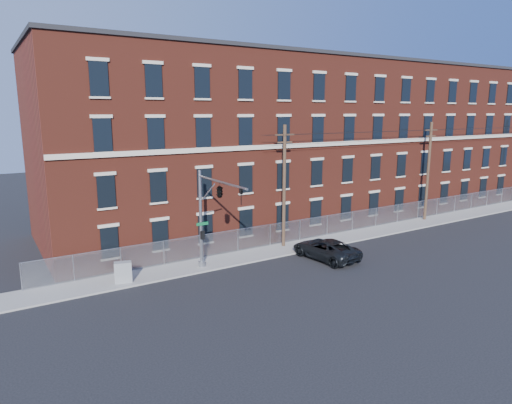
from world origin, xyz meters
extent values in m
plane|color=black|center=(0.00, 0.00, 0.00)|extent=(140.00, 140.00, 0.00)
cube|color=gray|center=(12.00, 5.00, 0.06)|extent=(65.00, 3.00, 0.12)
cube|color=#5F2317|center=(12.00, 14.00, 8.00)|extent=(55.00, 14.00, 16.00)
cube|color=black|center=(12.00, 14.00, 16.15)|extent=(55.30, 14.30, 0.30)
cube|color=#C0B5A0|center=(12.00, 6.92, 8.30)|extent=(55.00, 0.18, 0.35)
cube|color=black|center=(-11.83, 6.94, 2.20)|extent=(1.20, 0.10, 2.20)
cube|color=black|center=(-11.83, 6.94, 5.80)|extent=(1.20, 0.10, 2.20)
cube|color=black|center=(-11.83, 6.94, 9.60)|extent=(1.20, 0.10, 2.20)
cube|color=black|center=(-11.83, 6.94, 13.20)|extent=(1.20, 0.10, 2.20)
cube|color=black|center=(-8.17, 6.94, 2.20)|extent=(1.20, 0.10, 2.20)
cube|color=black|center=(-8.17, 6.94, 5.80)|extent=(1.20, 0.10, 2.20)
cube|color=black|center=(-8.17, 6.94, 9.60)|extent=(1.20, 0.10, 2.20)
cube|color=black|center=(-8.17, 6.94, 13.20)|extent=(1.20, 0.10, 2.20)
cube|color=black|center=(-4.50, 6.94, 2.20)|extent=(1.20, 0.10, 2.20)
cube|color=black|center=(-4.50, 6.94, 5.80)|extent=(1.20, 0.10, 2.20)
cube|color=black|center=(-4.50, 6.94, 9.60)|extent=(1.20, 0.10, 2.20)
cube|color=black|center=(-4.50, 6.94, 13.20)|extent=(1.20, 0.10, 2.20)
cube|color=black|center=(-0.83, 6.94, 2.20)|extent=(1.20, 0.10, 2.20)
cube|color=black|center=(-0.83, 6.94, 5.80)|extent=(1.20, 0.10, 2.20)
cube|color=black|center=(-0.83, 6.94, 9.60)|extent=(1.20, 0.10, 2.20)
cube|color=black|center=(-0.83, 6.94, 13.20)|extent=(1.20, 0.10, 2.20)
cube|color=black|center=(2.83, 6.94, 2.20)|extent=(1.20, 0.10, 2.20)
cube|color=black|center=(2.83, 6.94, 5.80)|extent=(1.20, 0.10, 2.20)
cube|color=black|center=(2.83, 6.94, 9.60)|extent=(1.20, 0.10, 2.20)
cube|color=black|center=(2.83, 6.94, 13.20)|extent=(1.20, 0.10, 2.20)
cube|color=black|center=(6.50, 6.94, 2.20)|extent=(1.20, 0.10, 2.20)
cube|color=black|center=(6.50, 6.94, 5.80)|extent=(1.20, 0.10, 2.20)
cube|color=black|center=(6.50, 6.94, 9.60)|extent=(1.20, 0.10, 2.20)
cube|color=black|center=(6.50, 6.94, 13.20)|extent=(1.20, 0.10, 2.20)
cube|color=black|center=(10.17, 6.94, 2.20)|extent=(1.20, 0.10, 2.20)
cube|color=black|center=(10.17, 6.94, 5.80)|extent=(1.20, 0.10, 2.20)
cube|color=black|center=(10.17, 6.94, 9.60)|extent=(1.20, 0.10, 2.20)
cube|color=black|center=(10.17, 6.94, 13.20)|extent=(1.20, 0.10, 2.20)
cube|color=black|center=(13.83, 6.94, 2.20)|extent=(1.20, 0.10, 2.20)
cube|color=black|center=(13.83, 6.94, 5.80)|extent=(1.20, 0.10, 2.20)
cube|color=black|center=(13.83, 6.94, 9.60)|extent=(1.20, 0.10, 2.20)
cube|color=black|center=(13.83, 6.94, 13.20)|extent=(1.20, 0.10, 2.20)
cube|color=black|center=(17.50, 6.94, 2.20)|extent=(1.20, 0.10, 2.20)
cube|color=black|center=(17.50, 6.94, 5.80)|extent=(1.20, 0.10, 2.20)
cube|color=black|center=(17.50, 6.94, 9.60)|extent=(1.20, 0.10, 2.20)
cube|color=black|center=(17.50, 6.94, 13.20)|extent=(1.20, 0.10, 2.20)
cube|color=black|center=(21.17, 6.94, 2.20)|extent=(1.20, 0.10, 2.20)
cube|color=black|center=(21.17, 6.94, 5.80)|extent=(1.20, 0.10, 2.20)
cube|color=black|center=(21.17, 6.94, 9.60)|extent=(1.20, 0.10, 2.20)
cube|color=black|center=(21.17, 6.94, 13.20)|extent=(1.20, 0.10, 2.20)
cube|color=black|center=(24.83, 6.94, 2.20)|extent=(1.20, 0.10, 2.20)
cube|color=black|center=(24.83, 6.94, 5.80)|extent=(1.20, 0.10, 2.20)
cube|color=black|center=(24.83, 6.94, 9.60)|extent=(1.20, 0.10, 2.20)
cube|color=black|center=(24.83, 6.94, 13.20)|extent=(1.20, 0.10, 2.20)
cube|color=black|center=(28.50, 6.94, 2.20)|extent=(1.20, 0.10, 2.20)
cube|color=black|center=(28.50, 6.94, 5.80)|extent=(1.20, 0.10, 2.20)
cube|color=black|center=(28.50, 6.94, 9.60)|extent=(1.20, 0.10, 2.20)
cube|color=black|center=(28.50, 6.94, 13.20)|extent=(1.20, 0.10, 2.20)
cube|color=black|center=(32.17, 6.94, 2.20)|extent=(1.20, 0.10, 2.20)
cube|color=black|center=(32.17, 6.94, 5.80)|extent=(1.20, 0.10, 2.20)
cube|color=black|center=(32.17, 6.94, 9.60)|extent=(1.20, 0.10, 2.20)
cube|color=black|center=(32.17, 6.94, 13.20)|extent=(1.20, 0.10, 2.20)
cube|color=black|center=(35.83, 6.94, 2.20)|extent=(1.20, 0.10, 2.20)
cube|color=black|center=(35.83, 6.94, 5.80)|extent=(1.20, 0.10, 2.20)
cube|color=black|center=(35.83, 6.94, 9.60)|extent=(1.20, 0.10, 2.20)
cube|color=black|center=(35.83, 6.94, 13.20)|extent=(1.20, 0.10, 2.20)
cube|color=#A5A8AD|center=(12.00, 6.30, 1.02)|extent=(59.00, 0.02, 1.80)
cylinder|color=#9EA0A5|center=(12.00, 6.30, 1.92)|extent=(59.00, 0.04, 0.04)
cylinder|color=#9EA0A5|center=(-17.50, 6.30, 1.02)|extent=(0.06, 0.06, 1.85)
cylinder|color=#9EA0A5|center=(-14.39, 6.30, 1.02)|extent=(0.06, 0.06, 1.85)
cylinder|color=#9EA0A5|center=(-11.29, 6.30, 1.02)|extent=(0.06, 0.06, 1.85)
cylinder|color=#9EA0A5|center=(-8.18, 6.30, 1.02)|extent=(0.06, 0.06, 1.85)
cylinder|color=#9EA0A5|center=(-5.08, 6.30, 1.02)|extent=(0.06, 0.06, 1.85)
cylinder|color=#9EA0A5|center=(-1.97, 6.30, 1.02)|extent=(0.06, 0.06, 1.85)
cylinder|color=#9EA0A5|center=(1.13, 6.30, 1.02)|extent=(0.06, 0.06, 1.85)
cylinder|color=#9EA0A5|center=(4.24, 6.30, 1.02)|extent=(0.06, 0.06, 1.85)
cylinder|color=#9EA0A5|center=(7.34, 6.30, 1.02)|extent=(0.06, 0.06, 1.85)
cylinder|color=#9EA0A5|center=(10.45, 6.30, 1.02)|extent=(0.06, 0.06, 1.85)
cylinder|color=#9EA0A5|center=(13.55, 6.30, 1.02)|extent=(0.06, 0.06, 1.85)
cylinder|color=#9EA0A5|center=(16.66, 6.30, 1.02)|extent=(0.06, 0.06, 1.85)
cylinder|color=#9EA0A5|center=(19.76, 6.30, 1.02)|extent=(0.06, 0.06, 1.85)
cylinder|color=#9EA0A5|center=(22.87, 6.30, 1.02)|extent=(0.06, 0.06, 1.85)
cylinder|color=#9EA0A5|center=(25.97, 6.30, 1.02)|extent=(0.06, 0.06, 1.85)
cylinder|color=#9EA0A5|center=(29.08, 6.30, 1.02)|extent=(0.06, 0.06, 1.85)
cylinder|color=#9EA0A5|center=(32.18, 6.30, 1.02)|extent=(0.06, 0.06, 1.85)
cylinder|color=#9EA0A5|center=(35.29, 6.30, 1.02)|extent=(0.06, 0.06, 1.85)
cylinder|color=#9EA0A5|center=(-6.00, 4.50, 3.62)|extent=(0.22, 0.22, 7.00)
cylinder|color=#9EA0A5|center=(-6.00, 4.50, 0.32)|extent=(0.50, 0.50, 0.40)
cylinder|color=#9EA0A5|center=(-6.00, 1.25, 6.72)|extent=(0.14, 6.50, 0.14)
cylinder|color=#9EA0A5|center=(-6.00, 3.30, 5.72)|extent=(0.08, 2.18, 1.56)
cube|color=#0C592D|center=(-5.95, 4.35, 3.32)|extent=(0.90, 0.03, 0.22)
cube|color=black|center=(-6.00, 4.25, 2.52)|extent=(0.25, 0.25, 0.60)
imported|color=black|center=(-6.00, -1.30, 6.17)|extent=(0.16, 0.20, 1.00)
imported|color=black|center=(-6.00, 1.50, 6.17)|extent=(0.53, 2.48, 1.00)
cylinder|color=#473223|center=(2.00, 5.60, 5.12)|extent=(0.28, 0.28, 10.00)
cube|color=#473223|center=(2.00, 5.60, 9.32)|extent=(1.80, 0.12, 0.12)
cube|color=#473223|center=(2.00, 5.60, 8.72)|extent=(1.40, 0.12, 0.12)
cylinder|color=#473223|center=(20.00, 5.60, 5.12)|extent=(0.28, 0.28, 10.00)
cube|color=#473223|center=(20.00, 5.60, 9.32)|extent=(1.80, 0.12, 0.12)
cube|color=#473223|center=(20.00, 5.60, 8.72)|extent=(1.40, 0.12, 0.12)
cylinder|color=black|center=(20.00, 5.30, 9.32)|extent=(40.00, 0.02, 0.02)
cylinder|color=black|center=(20.00, 5.90, 9.32)|extent=(40.00, 0.02, 0.02)
cylinder|color=black|center=(20.00, 5.60, 8.72)|extent=(40.00, 0.02, 0.02)
imported|color=black|center=(2.99, 1.40, 0.78)|extent=(3.14, 5.85, 1.56)
cube|color=gray|center=(-11.69, 4.38, 0.81)|extent=(1.21, 0.83, 1.38)
camera|label=1|loc=(-19.09, -24.03, 11.10)|focal=31.69mm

